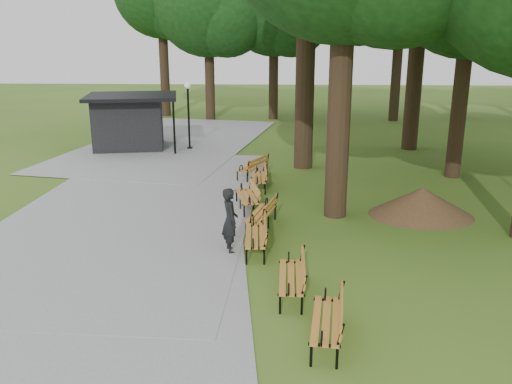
{
  "coord_description": "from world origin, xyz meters",
  "views": [
    {
      "loc": [
        0.8,
        -13.86,
        5.45
      ],
      "look_at": [
        0.15,
        1.08,
        1.1
      ],
      "focal_mm": 37.69,
      "sensor_mm": 36.0,
      "label": 1
    }
  ],
  "objects_px": {
    "bench_0": "(326,320)",
    "bench_5": "(258,177)",
    "person": "(230,221)",
    "kiosk": "(129,122)",
    "bench_4": "(247,197)",
    "bench_2": "(255,236)",
    "bench_3": "(261,214)",
    "bench_1": "(291,277)",
    "lamp_post": "(188,102)",
    "dirt_mound": "(422,202)",
    "bench_6": "(253,167)"
  },
  "relations": [
    {
      "from": "bench_0",
      "to": "bench_5",
      "type": "distance_m",
      "value": 10.45
    },
    {
      "from": "person",
      "to": "dirt_mound",
      "type": "relative_size",
      "value": 0.63
    },
    {
      "from": "bench_2",
      "to": "bench_3",
      "type": "distance_m",
      "value": 1.84
    },
    {
      "from": "bench_1",
      "to": "bench_5",
      "type": "relative_size",
      "value": 1.0
    },
    {
      "from": "dirt_mound",
      "to": "bench_6",
      "type": "distance_m",
      "value": 7.13
    },
    {
      "from": "bench_5",
      "to": "bench_6",
      "type": "bearing_deg",
      "value": -173.08
    },
    {
      "from": "lamp_post",
      "to": "bench_1",
      "type": "distance_m",
      "value": 16.4
    },
    {
      "from": "bench_1",
      "to": "bench_4",
      "type": "bearing_deg",
      "value": -166.77
    },
    {
      "from": "bench_5",
      "to": "bench_1",
      "type": "bearing_deg",
      "value": 3.42
    },
    {
      "from": "bench_4",
      "to": "bench_5",
      "type": "distance_m",
      "value": 2.52
    },
    {
      "from": "dirt_mound",
      "to": "bench_1",
      "type": "distance_m",
      "value": 7.04
    },
    {
      "from": "bench_3",
      "to": "bench_6",
      "type": "distance_m",
      "value": 5.87
    },
    {
      "from": "kiosk",
      "to": "bench_4",
      "type": "height_order",
      "value": "kiosk"
    },
    {
      "from": "bench_4",
      "to": "bench_6",
      "type": "xyz_separation_m",
      "value": [
        -0.02,
        4.13,
        0.0
      ]
    },
    {
      "from": "lamp_post",
      "to": "person",
      "type": "bearing_deg",
      "value": -76.25
    },
    {
      "from": "bench_2",
      "to": "bench_6",
      "type": "relative_size",
      "value": 1.0
    },
    {
      "from": "bench_4",
      "to": "bench_3",
      "type": "bearing_deg",
      "value": 4.27
    },
    {
      "from": "bench_4",
      "to": "bench_6",
      "type": "distance_m",
      "value": 4.13
    },
    {
      "from": "person",
      "to": "kiosk",
      "type": "relative_size",
      "value": 0.4
    },
    {
      "from": "dirt_mound",
      "to": "bench_4",
      "type": "xyz_separation_m",
      "value": [
        -5.52,
        0.36,
        -0.02
      ]
    },
    {
      "from": "bench_4",
      "to": "bench_2",
      "type": "bearing_deg",
      "value": -5.88
    },
    {
      "from": "bench_6",
      "to": "bench_0",
      "type": "bearing_deg",
      "value": 35.51
    },
    {
      "from": "lamp_post",
      "to": "bench_1",
      "type": "xyz_separation_m",
      "value": [
        4.75,
        -15.57,
        -1.93
      ]
    },
    {
      "from": "person",
      "to": "bench_2",
      "type": "height_order",
      "value": "person"
    },
    {
      "from": "lamp_post",
      "to": "bench_3",
      "type": "height_order",
      "value": "lamp_post"
    },
    {
      "from": "lamp_post",
      "to": "dirt_mound",
      "type": "xyz_separation_m",
      "value": [
        8.96,
        -9.93,
        -1.91
      ]
    },
    {
      "from": "kiosk",
      "to": "bench_5",
      "type": "relative_size",
      "value": 2.27
    },
    {
      "from": "lamp_post",
      "to": "bench_5",
      "type": "relative_size",
      "value": 1.74
    },
    {
      "from": "person",
      "to": "bench_4",
      "type": "bearing_deg",
      "value": -21.9
    },
    {
      "from": "dirt_mound",
      "to": "bench_3",
      "type": "bearing_deg",
      "value": -164.8
    },
    {
      "from": "bench_2",
      "to": "lamp_post",
      "type": "bearing_deg",
      "value": -166.31
    },
    {
      "from": "kiosk",
      "to": "dirt_mound",
      "type": "distance_m",
      "value": 15.7
    },
    {
      "from": "dirt_mound",
      "to": "bench_4",
      "type": "relative_size",
      "value": 1.44
    },
    {
      "from": "bench_3",
      "to": "bench_4",
      "type": "height_order",
      "value": "same"
    },
    {
      "from": "lamp_post",
      "to": "bench_0",
      "type": "bearing_deg",
      "value": -72.85
    },
    {
      "from": "kiosk",
      "to": "dirt_mound",
      "type": "bearing_deg",
      "value": -50.59
    },
    {
      "from": "lamp_post",
      "to": "bench_5",
      "type": "height_order",
      "value": "lamp_post"
    },
    {
      "from": "bench_2",
      "to": "bench_4",
      "type": "xyz_separation_m",
      "value": [
        -0.43,
        3.55,
        0.0
      ]
    },
    {
      "from": "bench_3",
      "to": "bench_4",
      "type": "bearing_deg",
      "value": -149.71
    },
    {
      "from": "person",
      "to": "bench_1",
      "type": "height_order",
      "value": "person"
    },
    {
      "from": "bench_3",
      "to": "dirt_mound",
      "type": "bearing_deg",
      "value": 118.42
    },
    {
      "from": "person",
      "to": "kiosk",
      "type": "height_order",
      "value": "kiosk"
    },
    {
      "from": "bench_1",
      "to": "bench_5",
      "type": "xyz_separation_m",
      "value": [
        -1.04,
        8.51,
        0.0
      ]
    },
    {
      "from": "person",
      "to": "bench_4",
      "type": "relative_size",
      "value": 0.91
    },
    {
      "from": "kiosk",
      "to": "bench_1",
      "type": "height_order",
      "value": "kiosk"
    },
    {
      "from": "person",
      "to": "bench_4",
      "type": "distance_m",
      "value": 3.62
    },
    {
      "from": "bench_1",
      "to": "bench_3",
      "type": "height_order",
      "value": "same"
    },
    {
      "from": "kiosk",
      "to": "bench_1",
      "type": "xyz_separation_m",
      "value": [
        7.8,
        -15.72,
        -0.91
      ]
    },
    {
      "from": "bench_3",
      "to": "bench_1",
      "type": "bearing_deg",
      "value": 23.66
    },
    {
      "from": "bench_1",
      "to": "bench_4",
      "type": "xyz_separation_m",
      "value": [
        -1.32,
        6.0,
        0.0
      ]
    }
  ]
}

